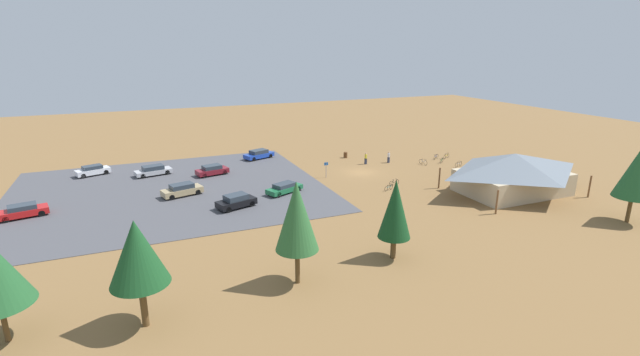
# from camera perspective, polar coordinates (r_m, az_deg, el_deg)

# --- Properties ---
(ground) EXTENTS (160.00, 160.00, 0.00)m
(ground) POSITION_cam_1_polar(r_m,az_deg,el_deg) (63.40, 5.17, 0.73)
(ground) COLOR olive
(ground) RESTS_ON ground
(parking_lot_asphalt) EXTENTS (36.67, 31.72, 0.05)m
(parking_lot_asphalt) POSITION_cam_1_polar(r_m,az_deg,el_deg) (58.25, -18.52, -1.47)
(parking_lot_asphalt) COLOR #4C4C51
(parking_lot_asphalt) RESTS_ON ground
(bike_pavilion) EXTENTS (14.30, 10.03, 4.84)m
(bike_pavilion) POSITION_cam_1_polar(r_m,az_deg,el_deg) (58.42, 23.32, 0.78)
(bike_pavilion) COLOR #C6B28E
(bike_pavilion) RESTS_ON ground
(trash_bin) EXTENTS (0.60, 0.60, 0.90)m
(trash_bin) POSITION_cam_1_polar(r_m,az_deg,el_deg) (71.44, 3.25, 2.93)
(trash_bin) COLOR brown
(trash_bin) RESTS_ON ground
(lot_sign) EXTENTS (0.56, 0.08, 2.20)m
(lot_sign) POSITION_cam_1_polar(r_m,az_deg,el_deg) (60.28, 0.78, 1.36)
(lot_sign) COLOR #99999E
(lot_sign) RESTS_ON ground
(pine_far_east) EXTENTS (3.70, 3.70, 7.60)m
(pine_far_east) POSITION_cam_1_polar(r_m,az_deg,el_deg) (53.69, 35.19, 0.49)
(pine_far_east) COLOR brown
(pine_far_east) RESTS_ON ground
(pine_far_west) EXTENTS (3.20, 3.20, 7.95)m
(pine_far_west) POSITION_cam_1_polar(r_m,az_deg,el_deg) (32.39, -2.97, -4.86)
(pine_far_west) COLOR brown
(pine_far_west) RESTS_ON ground
(pine_mideast) EXTENTS (3.63, 3.63, 7.17)m
(pine_mideast) POSITION_cam_1_polar(r_m,az_deg,el_deg) (29.65, -22.16, -8.77)
(pine_mideast) COLOR brown
(pine_mideast) RESTS_ON ground
(pine_midwest) EXTENTS (2.71, 2.71, 6.81)m
(pine_midwest) POSITION_cam_1_polar(r_m,az_deg,el_deg) (37.05, 9.50, -3.94)
(pine_midwest) COLOR brown
(pine_midwest) RESTS_ON ground
(bicycle_silver_yard_right) EXTENTS (1.68, 0.68, 0.75)m
(bicycle_silver_yard_right) POSITION_cam_1_polar(r_m,az_deg,el_deg) (69.07, 17.14, 1.67)
(bicycle_silver_yard_right) COLOR black
(bicycle_silver_yard_right) RESTS_ON ground
(bicycle_purple_edge_south) EXTENTS (0.48, 1.76, 0.84)m
(bicycle_purple_edge_south) POSITION_cam_1_polar(r_m,az_deg,el_deg) (67.27, 18.25, 1.22)
(bicycle_purple_edge_south) COLOR black
(bicycle_purple_edge_south) RESTS_ON ground
(bicycle_white_lone_east) EXTENTS (0.48, 1.69, 0.90)m
(bicycle_white_lone_east) POSITION_cam_1_polar(r_m,az_deg,el_deg) (68.95, 12.94, 1.99)
(bicycle_white_lone_east) COLOR black
(bicycle_white_lone_east) RESTS_ON ground
(bicycle_red_mid_cluster) EXTENTS (0.63, 1.69, 0.82)m
(bicycle_red_mid_cluster) POSITION_cam_1_polar(r_m,az_deg,el_deg) (70.23, 20.08, 1.63)
(bicycle_red_mid_cluster) COLOR black
(bicycle_red_mid_cluster) RESTS_ON ground
(bicycle_green_trailside) EXTENTS (1.39, 1.09, 0.76)m
(bicycle_green_trailside) POSITION_cam_1_polar(r_m,az_deg,el_deg) (70.62, 15.16, 2.14)
(bicycle_green_trailside) COLOR black
(bicycle_green_trailside) RESTS_ON ground
(bicycle_blue_near_sign) EXTENTS (1.45, 0.87, 0.80)m
(bicycle_blue_near_sign) POSITION_cam_1_polar(r_m,az_deg,el_deg) (72.86, 14.50, 2.62)
(bicycle_blue_near_sign) COLOR black
(bicycle_blue_near_sign) RESTS_ON ground
(bicycle_teal_edge_north) EXTENTS (1.55, 0.72, 0.74)m
(bicycle_teal_edge_north) POSITION_cam_1_polar(r_m,az_deg,el_deg) (55.82, 8.71, -1.22)
(bicycle_teal_edge_north) COLOR black
(bicycle_teal_edge_north) RESTS_ON ground
(bicycle_yellow_yard_left) EXTENTS (1.61, 0.79, 0.80)m
(bicycle_yellow_yard_left) POSITION_cam_1_polar(r_m,az_deg,el_deg) (73.67, 15.72, 2.69)
(bicycle_yellow_yard_left) COLOR black
(bicycle_yellow_yard_left) RESTS_ON ground
(bicycle_black_yard_center) EXTENTS (1.63, 0.49, 0.76)m
(bicycle_black_yard_center) POSITION_cam_1_polar(r_m,az_deg,el_deg) (57.94, 9.37, -0.58)
(bicycle_black_yard_center) COLOR black
(bicycle_black_yard_center) RESTS_ON ground
(car_tan_front_row) EXTENTS (4.93, 2.93, 1.45)m
(car_tan_front_row) POSITION_cam_1_polar(r_m,az_deg,el_deg) (55.40, -17.08, -1.44)
(car_tan_front_row) COLOR tan
(car_tan_front_row) RESTS_ON parking_lot_asphalt
(car_maroon_second_row) EXTENTS (4.57, 2.76, 1.38)m
(car_maroon_second_row) POSITION_cam_1_polar(r_m,az_deg,el_deg) (63.24, -13.51, 0.98)
(car_maroon_second_row) COLOR maroon
(car_maroon_second_row) RESTS_ON parking_lot_asphalt
(car_green_inner_stall) EXTENTS (4.91, 3.43, 1.23)m
(car_green_inner_stall) POSITION_cam_1_polar(r_m,az_deg,el_deg) (54.12, -4.53, -1.27)
(car_green_inner_stall) COLOR #1E6B3D
(car_green_inner_stall) RESTS_ON parking_lot_asphalt
(car_red_by_curb) EXTENTS (4.87, 2.78, 1.35)m
(car_red_by_curb) POSITION_cam_1_polar(r_m,az_deg,el_deg) (55.62, -33.51, -3.49)
(car_red_by_curb) COLOR red
(car_red_by_curb) RESTS_ON parking_lot_asphalt
(car_blue_aisle_side) EXTENTS (5.07, 3.41, 1.39)m
(car_blue_aisle_side) POSITION_cam_1_polar(r_m,az_deg,el_deg) (71.23, -7.76, 3.00)
(car_blue_aisle_side) COLOR #1E42B2
(car_blue_aisle_side) RESTS_ON parking_lot_asphalt
(car_silver_back_corner) EXTENTS (5.03, 2.81, 1.35)m
(car_silver_back_corner) POSITION_cam_1_polar(r_m,az_deg,el_deg) (65.47, -20.37, 0.91)
(car_silver_back_corner) COLOR #BCBCC1
(car_silver_back_corner) RESTS_ON parking_lot_asphalt
(car_white_mid_lot) EXTENTS (4.57, 3.03, 1.36)m
(car_white_mid_lot) POSITION_cam_1_polar(r_m,az_deg,el_deg) (68.77, -26.85, 0.87)
(car_white_mid_lot) COLOR white
(car_white_mid_lot) RESTS_ON parking_lot_asphalt
(car_black_near_entry) EXTENTS (4.62, 3.07, 1.49)m
(car_black_near_entry) POSITION_cam_1_polar(r_m,az_deg,el_deg) (49.94, -10.57, -2.90)
(car_black_near_entry) COLOR black
(car_black_near_entry) RESTS_ON parking_lot_asphalt
(visitor_crossing_yard) EXTENTS (0.39, 0.36, 1.72)m
(visitor_crossing_yard) POSITION_cam_1_polar(r_m,az_deg,el_deg) (68.96, 8.70, 2.66)
(visitor_crossing_yard) COLOR #2D3347
(visitor_crossing_yard) RESTS_ON ground
(visitor_near_lot) EXTENTS (0.36, 0.36, 1.73)m
(visitor_near_lot) POSITION_cam_1_polar(r_m,az_deg,el_deg) (67.67, 5.82, 2.51)
(visitor_near_lot) COLOR #2D3347
(visitor_near_lot) RESTS_ON ground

